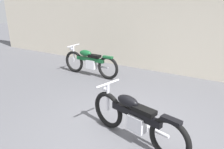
% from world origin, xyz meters
% --- Properties ---
extents(ground_plane, '(40.00, 40.00, 0.00)m').
position_xyz_m(ground_plane, '(0.00, 0.00, 0.00)').
color(ground_plane, '#56565B').
extents(building_wall, '(18.00, 0.30, 3.11)m').
position_xyz_m(building_wall, '(0.00, 4.05, 1.56)').
color(building_wall, beige).
rests_on(building_wall, ground_plane).
extents(motorcycle_green, '(2.10, 0.59, 0.94)m').
position_xyz_m(motorcycle_green, '(-2.70, 2.37, 0.45)').
color(motorcycle_green, black).
rests_on(motorcycle_green, ground_plane).
extents(motorcycle_black, '(2.03, 0.74, 0.93)m').
position_xyz_m(motorcycle_black, '(0.06, -0.09, 0.45)').
color(motorcycle_black, black).
rests_on(motorcycle_black, ground_plane).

